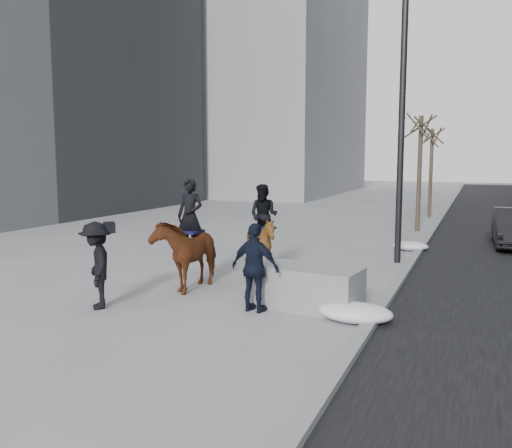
% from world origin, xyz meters
% --- Properties ---
extents(ground, '(120.00, 120.00, 0.00)m').
position_xyz_m(ground, '(0.00, 0.00, 0.00)').
color(ground, gray).
rests_on(ground, ground).
extents(curb, '(0.25, 90.00, 0.12)m').
position_xyz_m(curb, '(3.00, 10.00, 0.06)').
color(curb, gray).
rests_on(curb, ground).
extents(planter, '(2.22, 1.31, 0.84)m').
position_xyz_m(planter, '(1.60, 0.04, 0.42)').
color(planter, gray).
rests_on(planter, ground).
extents(tree_near, '(1.20, 1.20, 5.21)m').
position_xyz_m(tree_near, '(2.40, 12.85, 2.60)').
color(tree_near, '#382D21').
rests_on(tree_near, ground).
extents(tree_far, '(1.20, 1.20, 4.92)m').
position_xyz_m(tree_far, '(2.40, 18.37, 2.46)').
color(tree_far, '#3A2922').
rests_on(tree_far, ground).
extents(mounted_left, '(0.90, 1.96, 2.53)m').
position_xyz_m(mounted_left, '(-1.48, 0.63, 0.94)').
color(mounted_left, '#502910').
rests_on(mounted_left, ground).
extents(mounted_right, '(1.27, 1.42, 2.34)m').
position_xyz_m(mounted_right, '(-0.38, 2.51, 0.94)').
color(mounted_right, '#4B2A0F').
rests_on(mounted_right, ground).
extents(feeder, '(1.08, 0.92, 1.75)m').
position_xyz_m(feeder, '(0.73, -0.60, 0.88)').
color(feeder, black).
rests_on(feeder, ground).
extents(camera_crew, '(1.24, 1.28, 1.75)m').
position_xyz_m(camera_crew, '(-2.30, -1.59, 0.89)').
color(camera_crew, black).
rests_on(camera_crew, ground).
extents(lamppost, '(0.25, 0.80, 9.09)m').
position_xyz_m(lamppost, '(2.60, 5.60, 4.99)').
color(lamppost, black).
rests_on(lamppost, ground).
extents(snow_piles, '(1.38, 9.14, 0.35)m').
position_xyz_m(snow_piles, '(2.70, 2.61, 0.17)').
color(snow_piles, silver).
rests_on(snow_piles, ground).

